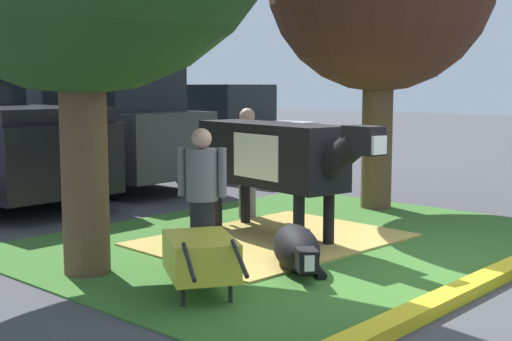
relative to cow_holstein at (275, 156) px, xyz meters
name	(u,v)px	position (x,y,z in m)	size (l,w,h in m)	color
ground_plane	(381,270)	(-0.36, -1.84, -1.10)	(80.00, 80.00, 0.00)	#424247
grass_island	(293,239)	(0.11, -0.22, -1.09)	(6.74, 5.17, 0.02)	#386B28
curb_yellow	(498,274)	(0.11, -2.95, -1.04)	(7.94, 0.24, 0.12)	yellow
hay_bedding	(273,240)	(-0.14, -0.09, -1.07)	(3.20, 2.40, 0.04)	tan
cow_holstein	(275,156)	(0.00, 0.00, 0.00)	(1.09, 3.11, 1.55)	black
calf_lying	(297,249)	(-1.00, -1.18, -0.86)	(1.10, 1.20, 0.48)	black
person_handler	(247,160)	(0.79, 1.24, -0.20)	(0.46, 0.34, 1.66)	slate
person_visitor_near	(202,197)	(-1.78, -0.52, -0.27)	(0.34, 0.46, 1.55)	black
wheelbarrow	(200,256)	(-2.34, -1.09, -0.71)	(1.19, 1.50, 0.63)	gold
suv_dark_grey	(101,123)	(1.30, 5.68, 0.17)	(2.16, 4.62, 2.52)	#3D3D42
hatchback_white	(217,130)	(4.31, 5.47, -0.11)	(2.06, 4.42, 2.02)	silver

